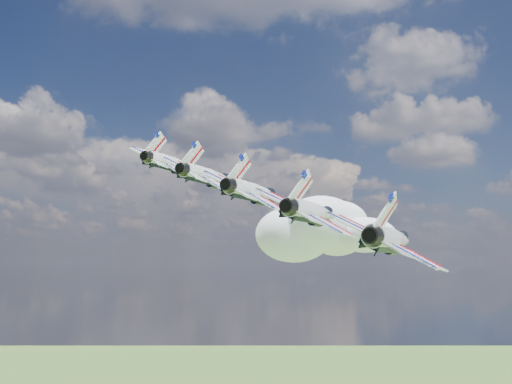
% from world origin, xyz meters
% --- Properties ---
extents(cloud_far, '(57.69, 45.32, 22.66)m').
position_xyz_m(cloud_far, '(6.06, 212.99, 159.38)').
color(cloud_far, white).
extents(jet_0, '(15.92, 18.54, 9.12)m').
position_xyz_m(jet_0, '(-14.22, 35.33, 160.30)').
color(jet_0, white).
extents(jet_1, '(15.92, 18.54, 9.12)m').
position_xyz_m(jet_1, '(-6.94, 27.89, 157.11)').
color(jet_1, silver).
extents(jet_2, '(15.92, 18.54, 9.12)m').
position_xyz_m(jet_2, '(0.35, 20.45, 153.92)').
color(jet_2, silver).
extents(jet_3, '(15.92, 18.54, 9.12)m').
position_xyz_m(jet_3, '(7.63, 13.00, 150.74)').
color(jet_3, white).
extents(jet_4, '(15.92, 18.54, 9.12)m').
position_xyz_m(jet_4, '(14.92, 5.56, 147.55)').
color(jet_4, silver).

